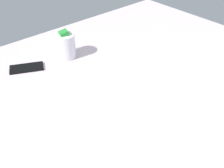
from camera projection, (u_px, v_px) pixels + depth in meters
bed_mattress at (195, 125)px, 109.62cm from camera, size 180.00×140.00×18.00cm
snack_cup at (65, 45)px, 130.34cm from camera, size 9.00×9.00×13.12cm
cell_phone at (27, 68)px, 125.10cm from camera, size 12.28×15.56×0.80cm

